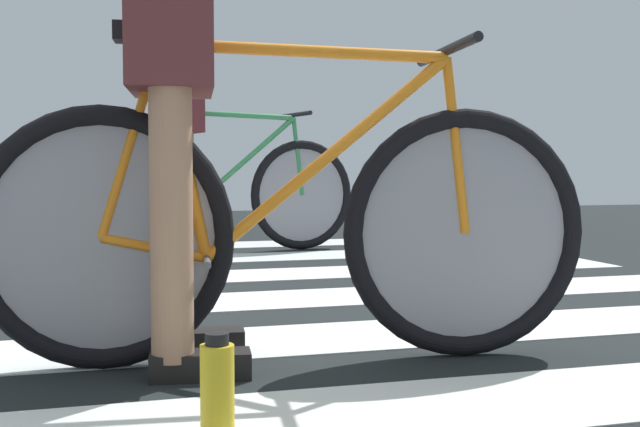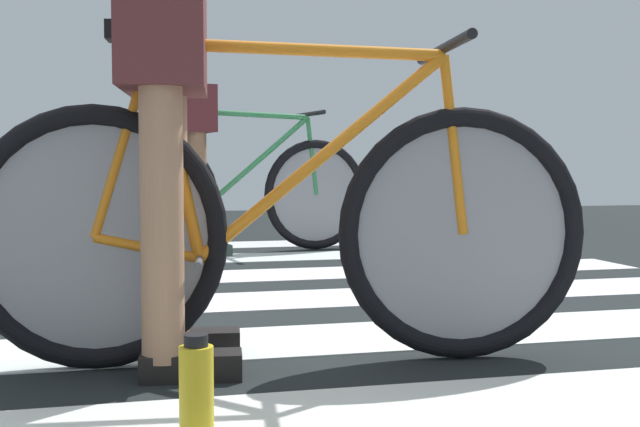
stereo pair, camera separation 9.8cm
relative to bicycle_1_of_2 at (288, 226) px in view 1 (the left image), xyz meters
name	(u,v)px [view 1 (the left image)]	position (x,y,z in m)	size (l,w,h in m)	color
ground	(166,336)	(-0.30, 0.49, -0.40)	(18.00, 14.00, 0.02)	black
crosswalk_markings	(162,324)	(-0.30, 0.64, -0.38)	(5.44, 5.78, 0.00)	silver
bicycle_1_of_2	(288,226)	(0.00, 0.00, 0.00)	(1.73, 0.52, 0.93)	black
cyclist_1_of_2	(174,123)	(-0.31, 0.04, 0.28)	(0.36, 0.43, 1.03)	#A87A5B
bicycle_2_of_2	(227,192)	(0.29, 2.84, 0.00)	(1.72, 0.55, 0.93)	black
cyclist_2_of_2	(179,147)	(-0.02, 2.79, 0.28)	(0.37, 0.44, 1.03)	brown
water_bottle	(217,391)	(-0.29, -0.61, -0.28)	(0.07, 0.07, 0.22)	gold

